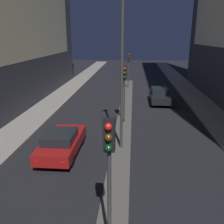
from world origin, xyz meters
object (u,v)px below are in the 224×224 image
at_px(traffic_light_far, 128,63).
at_px(street_lamp, 122,41).
at_px(traffic_light_near, 109,158).
at_px(car_right_lane, 160,96).
at_px(car_left_lane, 62,142).
at_px(traffic_light_mid, 125,82).

bearing_deg(traffic_light_far, street_lamp, -90.00).
height_order(traffic_light_near, car_right_lane, traffic_light_near).
relative_size(traffic_light_far, car_right_lane, 1.03).
xyz_separation_m(street_lamp, car_left_lane, (-3.24, -0.98, -5.39)).
distance_m(traffic_light_mid, traffic_light_far, 13.24).
xyz_separation_m(traffic_light_mid, street_lamp, (0.00, -4.41, 2.93)).
xyz_separation_m(traffic_light_near, traffic_light_far, (0.00, 24.93, 0.00)).
bearing_deg(car_left_lane, traffic_light_far, 80.12).
height_order(traffic_light_mid, car_left_lane, traffic_light_mid).
xyz_separation_m(traffic_light_near, car_right_lane, (3.24, 17.93, -2.44)).
xyz_separation_m(traffic_light_far, street_lamp, (0.00, -17.64, 2.93)).
distance_m(traffic_light_near, street_lamp, 7.85).
xyz_separation_m(street_lamp, car_right_lane, (3.24, 10.65, -5.36)).
relative_size(traffic_light_near, traffic_light_far, 1.00).
height_order(traffic_light_near, street_lamp, street_lamp).
bearing_deg(street_lamp, traffic_light_near, -90.00).
distance_m(traffic_light_mid, street_lamp, 5.29).
bearing_deg(car_right_lane, street_lamp, -106.94).
distance_m(traffic_light_near, car_left_lane, 7.51).
height_order(car_left_lane, car_right_lane, car_right_lane).
height_order(traffic_light_mid, street_lamp, street_lamp).
bearing_deg(traffic_light_mid, car_right_lane, 62.55).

